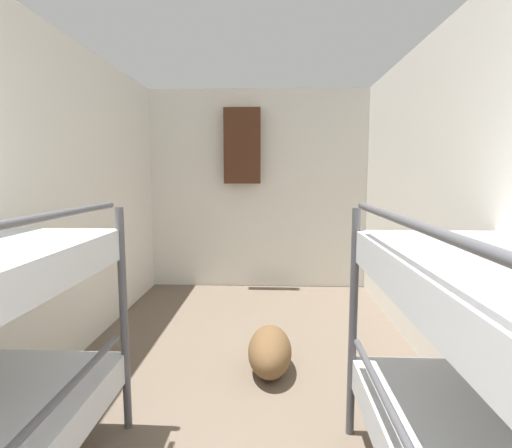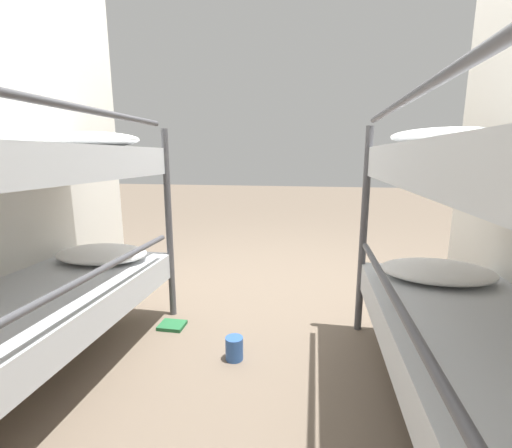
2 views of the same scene
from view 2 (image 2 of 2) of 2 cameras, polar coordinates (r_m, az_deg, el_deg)
ground_plane at (r=2.91m, az=2.65°, el=-10.76°), size 20.00×20.00×0.00m
bunk_stack_left_near at (r=1.51m, az=35.30°, el=-5.04°), size 0.75×1.75×1.30m
bunk_stack_right_near at (r=1.89m, az=-34.49°, el=-2.07°), size 0.75×1.75×1.30m
tin_can at (r=1.98m, az=-3.64°, el=-19.97°), size 0.10×0.10×0.13m
floor_book at (r=2.37m, az=-13.81°, el=-16.09°), size 0.16×0.14×0.02m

